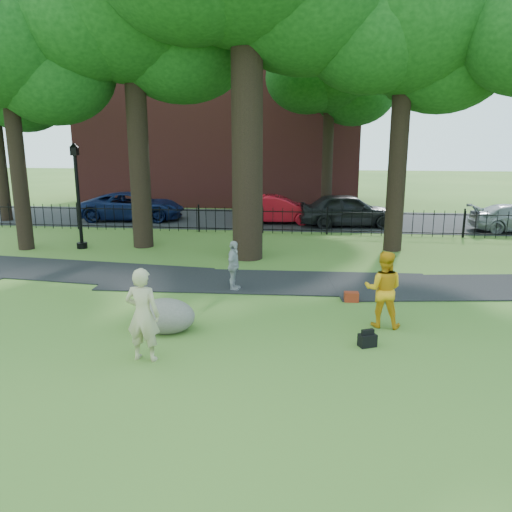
# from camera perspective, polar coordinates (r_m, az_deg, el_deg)

# --- Properties ---
(ground) EXTENTS (120.00, 120.00, 0.00)m
(ground) POSITION_cam_1_polar(r_m,az_deg,el_deg) (11.85, -5.56, -8.13)
(ground) COLOR #396322
(ground) RESTS_ON ground
(footpath) EXTENTS (36.07, 3.85, 0.03)m
(footpath) POSITION_cam_1_polar(r_m,az_deg,el_deg) (15.35, 1.19, -3.02)
(footpath) COLOR black
(footpath) RESTS_ON ground
(street) EXTENTS (80.00, 7.00, 0.02)m
(street) POSITION_cam_1_polar(r_m,az_deg,el_deg) (27.22, 1.59, 4.19)
(street) COLOR black
(street) RESTS_ON ground
(iron_fence) EXTENTS (44.00, 0.04, 1.20)m
(iron_fence) POSITION_cam_1_polar(r_m,az_deg,el_deg) (23.19, 0.70, 4.10)
(iron_fence) COLOR black
(iron_fence) RESTS_ON ground
(brick_building) EXTENTS (18.00, 8.00, 12.00)m
(brick_building) POSITION_cam_1_polar(r_m,az_deg,el_deg) (35.39, -3.83, 16.02)
(brick_building) COLOR maroon
(brick_building) RESTS_ON ground
(tree_row) EXTENTS (26.82, 7.96, 12.42)m
(tree_row) POSITION_cam_1_polar(r_m,az_deg,el_deg) (19.64, 1.19, 24.58)
(tree_row) COLOR black
(tree_row) RESTS_ON ground
(woman) EXTENTS (0.73, 0.51, 1.90)m
(woman) POSITION_cam_1_polar(r_m,az_deg,el_deg) (10.09, -12.81, -6.55)
(woman) COLOR tan
(woman) RESTS_ON ground
(man) EXTENTS (0.97, 0.81, 1.81)m
(man) POSITION_cam_1_polar(r_m,az_deg,el_deg) (11.97, 14.35, -3.70)
(man) COLOR orange
(man) RESTS_ON ground
(pedestrian) EXTENTS (0.45, 0.89, 1.46)m
(pedestrian) POSITION_cam_1_polar(r_m,az_deg,el_deg) (14.41, -2.58, -1.12)
(pedestrian) COLOR #97989C
(pedestrian) RESTS_ON ground
(boulder) EXTENTS (1.67, 1.49, 0.81)m
(boulder) POSITION_cam_1_polar(r_m,az_deg,el_deg) (11.68, -10.36, -6.50)
(boulder) COLOR #676456
(boulder) RESTS_ON ground
(lamppost) EXTENTS (0.41, 0.41, 4.16)m
(lamppost) POSITION_cam_1_polar(r_m,az_deg,el_deg) (20.96, -19.66, 6.31)
(lamppost) COLOR black
(lamppost) RESTS_ON ground
(backpack) EXTENTS (0.42, 0.35, 0.27)m
(backpack) POSITION_cam_1_polar(r_m,az_deg,el_deg) (11.00, 12.61, -9.38)
(backpack) COLOR black
(backpack) RESTS_ON ground
(red_bag) EXTENTS (0.39, 0.26, 0.26)m
(red_bag) POSITION_cam_1_polar(r_m,az_deg,el_deg) (13.79, 10.84, -4.61)
(red_bag) COLOR maroon
(red_bag) RESTS_ON ground
(red_sedan) EXTENTS (4.49, 1.86, 1.44)m
(red_sedan) POSITION_cam_1_polar(r_m,az_deg,el_deg) (25.89, 2.43, 5.33)
(red_sedan) COLOR #B00D1B
(red_sedan) RESTS_ON ground
(navy_van) EXTENTS (5.61, 2.97, 1.50)m
(navy_van) POSITION_cam_1_polar(r_m,az_deg,el_deg) (27.75, -13.86, 5.55)
(navy_van) COLOR #0D1841
(navy_van) RESTS_ON ground
(grey_car) EXTENTS (5.06, 2.55, 1.65)m
(grey_car) POSITION_cam_1_polar(r_m,az_deg,el_deg) (25.40, 10.48, 5.20)
(grey_car) COLOR black
(grey_car) RESTS_ON ground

